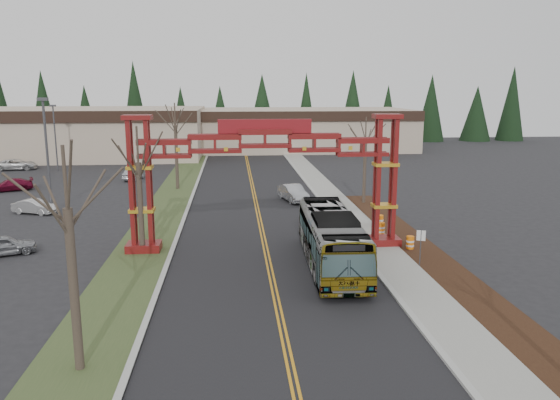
{
  "coord_description": "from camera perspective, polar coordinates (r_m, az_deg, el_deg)",
  "views": [
    {
      "loc": [
        -2.06,
        -17.08,
        10.49
      ],
      "look_at": [
        0.8,
        15.96,
        3.73
      ],
      "focal_mm": 35.0,
      "sensor_mm": 36.0,
      "label": 1
    }
  ],
  "objects": [
    {
      "name": "light_pole_far",
      "position": [
        76.29,
        -22.46,
        6.49
      ],
      "size": [
        0.74,
        0.37,
        8.52
      ],
      "color": "#3F3F44",
      "rests_on": "ground"
    },
    {
      "name": "barrel_mid",
      "position": [
        40.22,
        10.5,
        -3.03
      ],
      "size": [
        0.55,
        0.55,
        1.02
      ],
      "color": "orange",
      "rests_on": "ground"
    },
    {
      "name": "parked_car_mid_a",
      "position": [
        63.68,
        -26.34,
        1.43
      ],
      "size": [
        4.75,
        3.37,
        1.28
      ],
      "primitive_type": "imported",
      "rotation": [
        0.0,
        0.0,
        5.11
      ],
      "color": "maroon",
      "rests_on": "ground"
    },
    {
      "name": "light_pole_near",
      "position": [
        50.55,
        -23.2,
        5.12
      ],
      "size": [
        0.85,
        0.42,
        9.78
      ],
      "color": "#3F3F44",
      "rests_on": "ground"
    },
    {
      "name": "retail_building_west",
      "position": [
        93.56,
        -22.47,
        6.54
      ],
      "size": [
        46.0,
        22.3,
        7.5
      ],
      "color": "#BCA890",
      "rests_on": "ground"
    },
    {
      "name": "bare_tree_right_far",
      "position": [
        50.55,
        8.93,
        6.3
      ],
      "size": [
        2.98,
        2.98,
        8.02
      ],
      "color": "#382D26",
      "rests_on": "ground"
    },
    {
      "name": "transit_bus",
      "position": [
        32.82,
        5.39,
        -4.1
      ],
      "size": [
        3.2,
        12.12,
        3.35
      ],
      "primitive_type": "imported",
      "rotation": [
        0.0,
        0.0,
        -0.03
      ],
      "color": "#B2B4BB",
      "rests_on": "ground"
    },
    {
      "name": "conifer_treeline",
      "position": [
        109.17,
        -3.79,
        9.41
      ],
      "size": [
        116.1,
        5.6,
        13.0
      ],
      "color": "black",
      "rests_on": "ground"
    },
    {
      "name": "bare_tree_median_near",
      "position": [
        20.92,
        -21.32,
        -0.94
      ],
      "size": [
        3.44,
        3.44,
        8.57
      ],
      "color": "#382D26",
      "rests_on": "ground"
    },
    {
      "name": "curb_left",
      "position": [
        43.54,
        -10.2,
        -2.49
      ],
      "size": [
        0.3,
        110.0,
        0.15
      ],
      "primitive_type": "cube",
      "color": "#ADAEA8",
      "rests_on": "ground"
    },
    {
      "name": "grass_median",
      "position": [
        43.76,
        -12.61,
        -2.57
      ],
      "size": [
        4.0,
        110.0,
        0.08
      ],
      "primitive_type": "cube",
      "color": "#3A4C26",
      "rests_on": "ground"
    },
    {
      "name": "parked_car_far_a",
      "position": [
        66.32,
        -14.99,
        2.61
      ],
      "size": [
        2.17,
        4.2,
        1.32
      ],
      "primitive_type": "imported",
      "rotation": [
        0.0,
        0.0,
        2.94
      ],
      "color": "#A0A1A8",
      "rests_on": "ground"
    },
    {
      "name": "ground",
      "position": [
        20.15,
        1.76,
        -19.85
      ],
      "size": [
        200.0,
        200.0,
        0.0
      ],
      "primitive_type": "plane",
      "color": "black",
      "rests_on": "ground"
    },
    {
      "name": "retail_building_east",
      "position": [
        98.03,
        2.15,
        7.44
      ],
      "size": [
        38.0,
        20.3,
        7.0
      ],
      "color": "#BCA890",
      "rests_on": "ground"
    },
    {
      "name": "parked_car_near_b",
      "position": [
        51.15,
        -24.26,
        -0.63
      ],
      "size": [
        3.98,
        2.48,
        1.24
      ],
      "primitive_type": "imported",
      "rotation": [
        0.0,
        0.0,
        1.23
      ],
      "color": "silver",
      "rests_on": "ground"
    },
    {
      "name": "gateway_arch",
      "position": [
        35.43,
        -1.58,
        4.22
      ],
      "size": [
        18.2,
        1.6,
        8.9
      ],
      "color": "#5F140C",
      "rests_on": "ground"
    },
    {
      "name": "road",
      "position": [
        43.41,
        -2.08,
        -2.45
      ],
      "size": [
        12.0,
        110.0,
        0.02
      ],
      "primitive_type": "cube",
      "color": "black",
      "rests_on": "ground"
    },
    {
      "name": "parked_car_near_a",
      "position": [
        39.31,
        -26.91,
        -4.23
      ],
      "size": [
        4.17,
        2.94,
        1.32
      ],
      "primitive_type": "imported",
      "rotation": [
        0.0,
        0.0,
        1.97
      ],
      "color": "gray",
      "rests_on": "ground"
    },
    {
      "name": "landscape_strip",
      "position": [
        31.5,
        18.49,
        -8.43
      ],
      "size": [
        2.6,
        50.0,
        0.12
      ],
      "primitive_type": "cube",
      "color": "black",
      "rests_on": "ground"
    },
    {
      "name": "parked_car_far_b",
      "position": [
        80.0,
        -25.83,
        3.36
      ],
      "size": [
        5.48,
        3.19,
        1.43
      ],
      "primitive_type": "imported",
      "rotation": [
        0.0,
        0.0,
        1.74
      ],
      "color": "silver",
      "rests_on": "ground"
    },
    {
      "name": "barrel_south",
      "position": [
        37.16,
        13.43,
        -4.41
      ],
      "size": [
        0.52,
        0.52,
        0.97
      ],
      "color": "orange",
      "rests_on": "ground"
    },
    {
      "name": "curb_right",
      "position": [
        44.12,
        5.92,
        -2.19
      ],
      "size": [
        0.3,
        110.0,
        0.15
      ],
      "primitive_type": "cube",
      "color": "#ADAEA8",
      "rests_on": "ground"
    },
    {
      "name": "lane_line_left",
      "position": [
        43.4,
        -2.24,
        -2.43
      ],
      "size": [
        0.12,
        100.0,
        0.01
      ],
      "primitive_type": "cube",
      "color": "orange",
      "rests_on": "road"
    },
    {
      "name": "silver_sedan",
      "position": [
        51.92,
        1.4,
        0.74
      ],
      "size": [
        2.75,
        4.95,
        1.55
      ],
      "primitive_type": "imported",
      "rotation": [
        0.0,
        0.0,
        0.25
      ],
      "color": "#A5A8AD",
      "rests_on": "ground"
    },
    {
      "name": "bare_tree_median_far",
      "position": [
        58.31,
        -10.88,
        7.62
      ],
      "size": [
        3.52,
        3.52,
        9.09
      ],
      "color": "#382D26",
      "rests_on": "ground"
    },
    {
      "name": "bare_tree_median_mid",
      "position": [
        35.41,
        -14.59,
        3.72
      ],
      "size": [
        3.47,
        3.47,
        8.23
      ],
      "color": "#382D26",
      "rests_on": "ground"
    },
    {
      "name": "lane_line_right",
      "position": [
        43.41,
        -1.92,
        -2.42
      ],
      "size": [
        0.12,
        100.0,
        0.01
      ],
      "primitive_type": "cube",
      "color": "orange",
      "rests_on": "road"
    },
    {
      "name": "barrel_north",
      "position": [
        42.16,
        10.35,
        -2.3
      ],
      "size": [
        0.6,
        0.6,
        1.1
      ],
      "color": "orange",
      "rests_on": "ground"
    },
    {
      "name": "street_sign",
      "position": [
        33.5,
        14.5,
        -4.16
      ],
      "size": [
        0.5,
        0.23,
        2.28
      ],
      "color": "#3F3F44",
      "rests_on": "ground"
    },
    {
      "name": "sidewalk_right",
      "position": [
        44.41,
        7.76,
        -2.14
      ],
      "size": [
        2.6,
        110.0,
        0.14
      ],
      "primitive_type": "cube",
      "color": "gray",
      "rests_on": "ground"
    }
  ]
}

